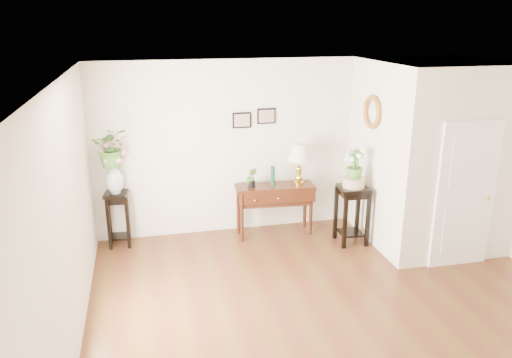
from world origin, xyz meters
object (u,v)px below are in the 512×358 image
object	(u,v)px
table_lamp	(299,163)
plant_stand_a	(118,219)
plant_stand_b	(352,215)
console_table	(274,210)

from	to	relation	value
table_lamp	plant_stand_a	distance (m)	2.96
plant_stand_a	plant_stand_b	bearing A→B (deg)	-11.35
plant_stand_a	plant_stand_b	xyz separation A→B (m)	(3.55, -0.71, 0.03)
plant_stand_b	plant_stand_a	bearing A→B (deg)	168.65
table_lamp	console_table	bearing A→B (deg)	180.00
plant_stand_a	plant_stand_b	size ratio (longest dim) A/B	0.94
table_lamp	plant_stand_a	bearing A→B (deg)	177.41
table_lamp	plant_stand_b	world-z (taller)	table_lamp
plant_stand_a	plant_stand_b	distance (m)	3.62
console_table	table_lamp	size ratio (longest dim) A/B	1.91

